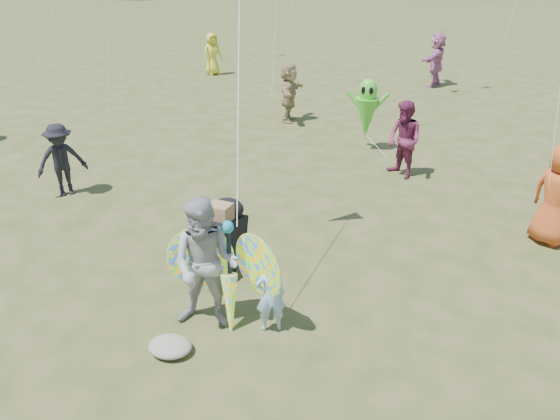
# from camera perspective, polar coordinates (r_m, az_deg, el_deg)

# --- Properties ---
(ground) EXTENTS (160.00, 160.00, 0.00)m
(ground) POSITION_cam_1_polar(r_m,az_deg,el_deg) (7.08, -1.87, -13.39)
(ground) COLOR #51592B
(ground) RESTS_ON ground
(child_girl) EXTENTS (0.45, 0.39, 1.05)m
(child_girl) POSITION_cam_1_polar(r_m,az_deg,el_deg) (6.94, -1.00, -8.89)
(child_girl) COLOR #9ABFDA
(child_girl) RESTS_ON ground
(adult_man) EXTENTS (0.93, 0.75, 1.79)m
(adult_man) POSITION_cam_1_polar(r_m,az_deg,el_deg) (6.90, -7.77, -5.72)
(adult_man) COLOR #9C9BA1
(adult_man) RESTS_ON ground
(grey_bag) EXTENTS (0.55, 0.45, 0.17)m
(grey_bag) POSITION_cam_1_polar(r_m,az_deg,el_deg) (6.97, -11.42, -13.80)
(grey_bag) COLOR gray
(grey_bag) RESTS_ON ground
(crowd_a) EXTENTS (0.99, 0.96, 1.71)m
(crowd_a) POSITION_cam_1_polar(r_m,az_deg,el_deg) (9.91, 26.97, 1.40)
(crowd_a) COLOR #BF4C1E
(crowd_a) RESTS_ON ground
(crowd_b) EXTENTS (1.05, 1.05, 1.46)m
(crowd_b) POSITION_cam_1_polar(r_m,az_deg,el_deg) (11.52, -21.89, 4.87)
(crowd_b) COLOR black
(crowd_b) RESTS_ON ground
(crowd_d) EXTENTS (0.52, 1.53, 1.63)m
(crowd_d) POSITION_cam_1_polar(r_m,az_deg,el_deg) (15.62, 0.96, 12.17)
(crowd_d) COLOR #9D8F61
(crowd_d) RESTS_ON ground
(crowd_e) EXTENTS (1.01, 1.00, 1.64)m
(crowd_e) POSITION_cam_1_polar(r_m,az_deg,el_deg) (11.87, 12.84, 7.16)
(crowd_e) COLOR #6E2446
(crowd_e) RESTS_ON ground
(crowd_g) EXTENTS (0.88, 0.91, 1.57)m
(crowd_g) POSITION_cam_1_polar(r_m,az_deg,el_deg) (22.00, -7.08, 15.86)
(crowd_g) COLOR yellow
(crowd_g) RESTS_ON ground
(crowd_j) EXTENTS (1.01, 1.80, 1.85)m
(crowd_j) POSITION_cam_1_polar(r_m,az_deg,el_deg) (20.70, 16.01, 14.88)
(crowd_j) COLOR #BD6C9B
(crowd_j) RESTS_ON ground
(jogging_stroller) EXTENTS (0.58, 1.09, 1.09)m
(jogging_stroller) POSITION_cam_1_polar(r_m,az_deg,el_deg) (8.29, -5.96, -2.14)
(jogging_stroller) COLOR black
(jogging_stroller) RESTS_ON ground
(butterfly_kite) EXTENTS (1.74, 0.75, 1.67)m
(butterfly_kite) POSITION_cam_1_polar(r_m,az_deg,el_deg) (6.98, -5.32, -6.81)
(butterfly_kite) COLOR red
(butterfly_kite) RESTS_ON ground
(alien_kite) EXTENTS (1.12, 0.69, 1.74)m
(alien_kite) POSITION_cam_1_polar(r_m,az_deg,el_deg) (13.34, 9.05, 10.18)
(alien_kite) COLOR #4DC52E
(alien_kite) RESTS_ON ground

